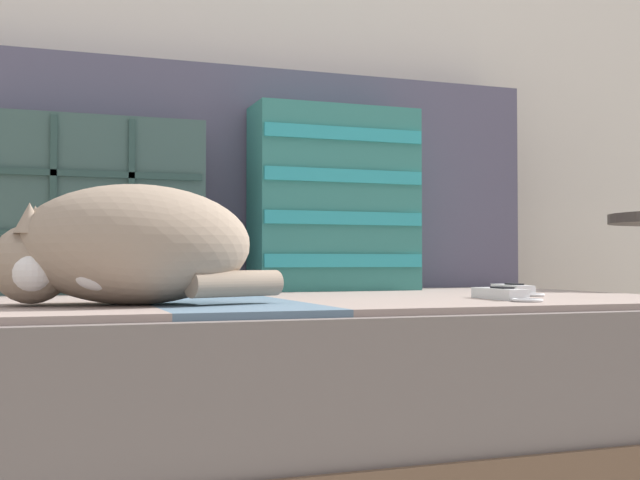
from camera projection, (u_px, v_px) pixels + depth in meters
The scene contains 7 objects.
couch at pixel (201, 402), 1.39m from camera, with size 1.75×0.92×0.36m.
sofa_backrest at pixel (167, 178), 1.77m from camera, with size 1.71×0.14×0.49m.
throw_pillow_quilted at pixel (91, 206), 1.57m from camera, with size 0.43×0.14×0.34m.
throw_pillow_striped at pixel (334, 199), 1.75m from camera, with size 0.36×0.14×0.40m.
sleeping_cat at pixel (123, 248), 1.15m from camera, with size 0.41×0.24×0.17m.
game_remote_near at pixel (514, 290), 1.53m from camera, with size 0.08×0.20×0.02m.
game_remote_far at pixel (501, 294), 1.32m from camera, with size 0.06×0.19×0.02m.
Camera 1 is at (-0.27, -1.30, 0.42)m, focal length 45.00 mm.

